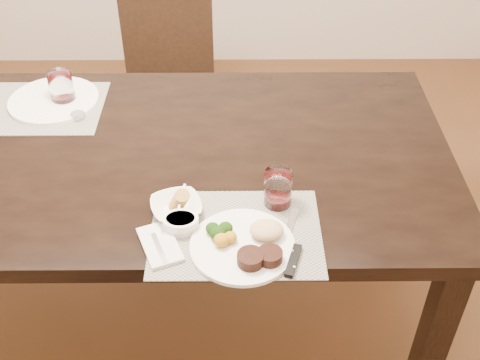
{
  "coord_description": "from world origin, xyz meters",
  "views": [
    {
      "loc": [
        0.32,
        -1.53,
        1.9
      ],
      "look_at": [
        0.33,
        -0.23,
        0.82
      ],
      "focal_mm": 45.0,
      "sensor_mm": 36.0,
      "label": 1
    }
  ],
  "objects_px": {
    "steak_knife": "(292,252)",
    "chair_far": "(168,73)",
    "wine_glass_near": "(278,190)",
    "cracker_bowl": "(176,207)",
    "far_plate": "(54,100)",
    "dinner_plate": "(247,244)"
  },
  "relations": [
    {
      "from": "cracker_bowl",
      "to": "dinner_plate",
      "type": "bearing_deg",
      "value": -35.97
    },
    {
      "from": "chair_far",
      "to": "dinner_plate",
      "type": "height_order",
      "value": "chair_far"
    },
    {
      "from": "chair_far",
      "to": "dinner_plate",
      "type": "relative_size",
      "value": 3.25
    },
    {
      "from": "far_plate",
      "to": "steak_knife",
      "type": "bearing_deg",
      "value": -43.22
    },
    {
      "from": "chair_far",
      "to": "cracker_bowl",
      "type": "xyz_separation_m",
      "value": [
        0.15,
        -1.22,
        0.27
      ]
    },
    {
      "from": "wine_glass_near",
      "to": "far_plate",
      "type": "relative_size",
      "value": 0.35
    },
    {
      "from": "cracker_bowl",
      "to": "far_plate",
      "type": "bearing_deg",
      "value": 129.48
    },
    {
      "from": "steak_knife",
      "to": "cracker_bowl",
      "type": "xyz_separation_m",
      "value": [
        -0.31,
        0.16,
        0.01
      ]
    },
    {
      "from": "chair_far",
      "to": "steak_knife",
      "type": "xyz_separation_m",
      "value": [
        0.46,
        -1.38,
        0.26
      ]
    },
    {
      "from": "steak_knife",
      "to": "wine_glass_near",
      "type": "xyz_separation_m",
      "value": [
        -0.03,
        0.2,
        0.04
      ]
    },
    {
      "from": "far_plate",
      "to": "dinner_plate",
      "type": "bearing_deg",
      "value": -46.99
    },
    {
      "from": "chair_far",
      "to": "far_plate",
      "type": "relative_size",
      "value": 2.86
    },
    {
      "from": "dinner_plate",
      "to": "wine_glass_near",
      "type": "height_order",
      "value": "wine_glass_near"
    },
    {
      "from": "cracker_bowl",
      "to": "far_plate",
      "type": "xyz_separation_m",
      "value": [
        -0.48,
        0.58,
        -0.01
      ]
    },
    {
      "from": "steak_knife",
      "to": "far_plate",
      "type": "xyz_separation_m",
      "value": [
        -0.79,
        0.74,
        0.0
      ]
    },
    {
      "from": "steak_knife",
      "to": "cracker_bowl",
      "type": "bearing_deg",
      "value": 169.66
    },
    {
      "from": "wine_glass_near",
      "to": "chair_far",
      "type": "bearing_deg",
      "value": 110.04
    },
    {
      "from": "chair_far",
      "to": "wine_glass_near",
      "type": "bearing_deg",
      "value": -69.96
    },
    {
      "from": "cracker_bowl",
      "to": "wine_glass_near",
      "type": "bearing_deg",
      "value": 7.45
    },
    {
      "from": "wine_glass_near",
      "to": "far_plate",
      "type": "xyz_separation_m",
      "value": [
        -0.76,
        0.54,
        -0.04
      ]
    },
    {
      "from": "chair_far",
      "to": "cracker_bowl",
      "type": "bearing_deg",
      "value": -83.1
    },
    {
      "from": "steak_knife",
      "to": "chair_far",
      "type": "bearing_deg",
      "value": 125.54
    }
  ]
}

